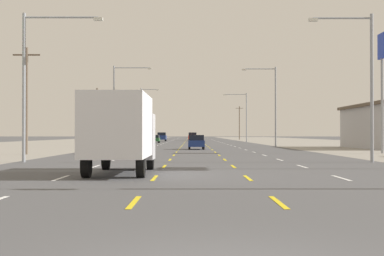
{
  "coord_description": "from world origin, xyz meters",
  "views": [
    {
      "loc": [
        -0.34,
        -6.73,
        1.66
      ],
      "look_at": [
        -0.46,
        49.93,
        2.24
      ],
      "focal_mm": 53.08,
      "sensor_mm": 36.0,
      "label": 1
    }
  ],
  "objects_px": {
    "streetlight_right_row_1": "(273,101)",
    "streetlight_left_row_2": "(144,112)",
    "box_truck_inner_left_nearest": "(122,130)",
    "sedan_far_left_midfar": "(156,139)",
    "streetlight_left_row_0": "(35,74)",
    "streetlight_left_row_1": "(119,100)",
    "streetlight_right_row_2": "(245,114)",
    "streetlight_right_row_0": "(366,76)",
    "suv_center_turn_farther": "(194,137)",
    "hatchback_far_left_near": "(116,144)",
    "hatchback_center_turn_mid": "(198,142)",
    "suv_far_left_far": "(163,137)",
    "pole_sign_right_row_1": "(383,65)"
  },
  "relations": [
    {
      "from": "streetlight_left_row_2",
      "to": "hatchback_center_turn_mid",
      "type": "bearing_deg",
      "value": -78.39
    },
    {
      "from": "streetlight_right_row_0",
      "to": "streetlight_left_row_1",
      "type": "height_order",
      "value": "streetlight_left_row_1"
    },
    {
      "from": "hatchback_center_turn_mid",
      "to": "box_truck_inner_left_nearest",
      "type": "bearing_deg",
      "value": -95.3
    },
    {
      "from": "hatchback_center_turn_mid",
      "to": "streetlight_right_row_0",
      "type": "distance_m",
      "value": 29.49
    },
    {
      "from": "hatchback_center_turn_mid",
      "to": "pole_sign_right_row_1",
      "type": "bearing_deg",
      "value": -38.0
    },
    {
      "from": "streetlight_right_row_1",
      "to": "streetlight_left_row_2",
      "type": "height_order",
      "value": "streetlight_left_row_2"
    },
    {
      "from": "hatchback_far_left_near",
      "to": "suv_far_left_far",
      "type": "bearing_deg",
      "value": 90.23
    },
    {
      "from": "hatchback_far_left_near",
      "to": "suv_center_turn_farther",
      "type": "height_order",
      "value": "suv_center_turn_farther"
    },
    {
      "from": "sedan_far_left_midfar",
      "to": "streetlight_left_row_0",
      "type": "bearing_deg",
      "value": -91.96
    },
    {
      "from": "suv_far_left_far",
      "to": "streetlight_left_row_0",
      "type": "relative_size",
      "value": 0.56
    },
    {
      "from": "suv_center_turn_farther",
      "to": "streetlight_left_row_1",
      "type": "distance_m",
      "value": 63.13
    },
    {
      "from": "hatchback_far_left_near",
      "to": "suv_center_turn_farther",
      "type": "xyz_separation_m",
      "value": [
        6.59,
        85.84,
        0.24
      ]
    },
    {
      "from": "streetlight_right_row_1",
      "to": "suv_far_left_far",
      "type": "bearing_deg",
      "value": 106.6
    },
    {
      "from": "sedan_far_left_midfar",
      "to": "streetlight_left_row_2",
      "type": "relative_size",
      "value": 0.43
    },
    {
      "from": "streetlight_left_row_0",
      "to": "streetlight_left_row_2",
      "type": "height_order",
      "value": "streetlight_left_row_2"
    },
    {
      "from": "suv_far_left_far",
      "to": "pole_sign_right_row_1",
      "type": "relative_size",
      "value": 0.48
    },
    {
      "from": "hatchback_far_left_near",
      "to": "streetlight_right_row_0",
      "type": "xyz_separation_m",
      "value": [
        16.57,
        -14.41,
        4.26
      ]
    },
    {
      "from": "hatchback_far_left_near",
      "to": "streetlight_right_row_2",
      "type": "distance_m",
      "value": 63.98
    },
    {
      "from": "sedan_far_left_midfar",
      "to": "streetlight_left_row_1",
      "type": "relative_size",
      "value": 0.44
    },
    {
      "from": "box_truck_inner_left_nearest",
      "to": "streetlight_left_row_2",
      "type": "distance_m",
      "value": 85.83
    },
    {
      "from": "pole_sign_right_row_1",
      "to": "streetlight_left_row_0",
      "type": "bearing_deg",
      "value": -149.09
    },
    {
      "from": "hatchback_center_turn_mid",
      "to": "streetlight_right_row_0",
      "type": "height_order",
      "value": "streetlight_right_row_0"
    },
    {
      "from": "streetlight_right_row_1",
      "to": "streetlight_right_row_0",
      "type": "bearing_deg",
      "value": -89.95
    },
    {
      "from": "hatchback_far_left_near",
      "to": "box_truck_inner_left_nearest",
      "type": "bearing_deg",
      "value": -81.64
    },
    {
      "from": "streetlight_right_row_0",
      "to": "streetlight_right_row_1",
      "type": "xyz_separation_m",
      "value": [
        -0.03,
        38.02,
        0.79
      ]
    },
    {
      "from": "streetlight_left_row_0",
      "to": "streetlight_right_row_2",
      "type": "bearing_deg",
      "value": 75.79
    },
    {
      "from": "suv_center_turn_farther",
      "to": "streetlight_left_row_2",
      "type": "xyz_separation_m",
      "value": [
        -9.62,
        -24.21,
        4.92
      ]
    },
    {
      "from": "hatchback_center_turn_mid",
      "to": "streetlight_right_row_0",
      "type": "relative_size",
      "value": 0.45
    },
    {
      "from": "streetlight_left_row_1",
      "to": "streetlight_right_row_2",
      "type": "distance_m",
      "value": 42.64
    },
    {
      "from": "hatchback_center_turn_mid",
      "to": "suv_far_left_far",
      "type": "distance_m",
      "value": 67.39
    },
    {
      "from": "pole_sign_right_row_1",
      "to": "streetlight_left_row_1",
      "type": "bearing_deg",
      "value": 138.23
    },
    {
      "from": "box_truck_inner_left_nearest",
      "to": "suv_center_turn_farther",
      "type": "relative_size",
      "value": 1.47
    },
    {
      "from": "hatchback_center_turn_mid",
      "to": "streetlight_left_row_1",
      "type": "height_order",
      "value": "streetlight_left_row_1"
    },
    {
      "from": "streetlight_right_row_0",
      "to": "streetlight_left_row_1",
      "type": "xyz_separation_m",
      "value": [
        -19.39,
        38.02,
        0.93
      ]
    },
    {
      "from": "streetlight_right_row_0",
      "to": "streetlight_left_row_2",
      "type": "height_order",
      "value": "streetlight_left_row_2"
    },
    {
      "from": "suv_far_left_far",
      "to": "suv_center_turn_farther",
      "type": "relative_size",
      "value": 1.0
    },
    {
      "from": "streetlight_left_row_2",
      "to": "suv_far_left_far",
      "type": "bearing_deg",
      "value": 81.65
    },
    {
      "from": "hatchback_far_left_near",
      "to": "streetlight_right_row_0",
      "type": "distance_m",
      "value": 22.37
    },
    {
      "from": "box_truck_inner_left_nearest",
      "to": "streetlight_left_row_2",
      "type": "xyz_separation_m",
      "value": [
        -6.53,
        85.48,
        4.11
      ]
    },
    {
      "from": "streetlight_right_row_1",
      "to": "sedan_far_left_midfar",
      "type": "bearing_deg",
      "value": 117.42
    },
    {
      "from": "hatchback_center_turn_mid",
      "to": "pole_sign_right_row_1",
      "type": "relative_size",
      "value": 0.38
    },
    {
      "from": "suv_center_turn_farther",
      "to": "streetlight_right_row_1",
      "type": "bearing_deg",
      "value": -80.92
    },
    {
      "from": "suv_center_turn_farther",
      "to": "pole_sign_right_row_1",
      "type": "bearing_deg",
      "value": -79.28
    },
    {
      "from": "streetlight_right_row_0",
      "to": "streetlight_right_row_2",
      "type": "height_order",
      "value": "streetlight_right_row_2"
    },
    {
      "from": "sedan_far_left_midfar",
      "to": "pole_sign_right_row_1",
      "type": "distance_m",
      "value": 60.35
    },
    {
      "from": "streetlight_right_row_1",
      "to": "streetlight_left_row_2",
      "type": "bearing_deg",
      "value": 117.23
    },
    {
      "from": "suv_far_left_far",
      "to": "streetlight_left_row_1",
      "type": "xyz_separation_m",
      "value": [
        -2.51,
        -56.51,
        4.94
      ]
    },
    {
      "from": "hatchback_center_turn_mid",
      "to": "streetlight_left_row_2",
      "type": "relative_size",
      "value": 0.37
    },
    {
      "from": "streetlight_left_row_1",
      "to": "box_truck_inner_left_nearest",
      "type": "bearing_deg",
      "value": -82.41
    },
    {
      "from": "suv_center_turn_farther",
      "to": "streetlight_left_row_1",
      "type": "xyz_separation_m",
      "value": [
        -9.42,
        -62.23,
        4.94
      ]
    }
  ]
}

